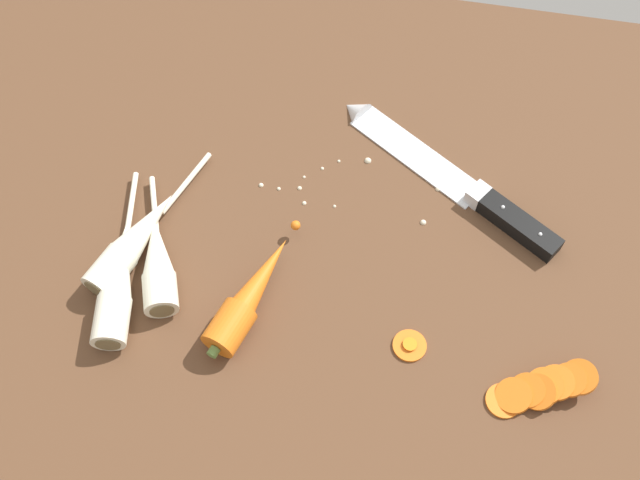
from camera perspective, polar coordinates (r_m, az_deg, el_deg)
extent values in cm
cube|color=brown|center=(91.81, 0.24, -0.05)|extent=(120.00, 90.00, 4.00)
cube|color=silver|center=(97.41, 7.59, 6.66)|extent=(19.13, 14.66, 0.50)
cone|color=silver|center=(101.60, 2.72, 10.22)|extent=(4.68, 4.96, 3.96)
cube|color=silver|center=(93.95, 12.28, 3.49)|extent=(3.29, 3.56, 2.20)
cube|color=black|center=(92.68, 15.40, 1.12)|extent=(10.73, 8.38, 2.20)
sphere|color=silver|center=(92.28, 14.19, 2.52)|extent=(0.50, 0.50, 0.50)
sphere|color=silver|center=(91.36, 16.93, 0.43)|extent=(0.50, 0.50, 0.50)
cylinder|color=orange|center=(82.53, -7.15, -6.85)|extent=(5.61, 6.41, 4.20)
cone|color=orange|center=(84.65, -4.85, -3.33)|extent=(7.66, 13.57, 3.99)
sphere|color=orange|center=(88.22, -1.93, 1.16)|extent=(1.20, 1.20, 1.20)
cylinder|color=#5B7F3D|center=(81.62, -8.38, -8.71)|extent=(1.44, 1.31, 1.20)
cylinder|color=silver|center=(85.84, -12.45, -4.09)|extent=(5.39, 5.71, 4.00)
cone|color=silver|center=(88.97, -12.74, -0.49)|extent=(6.51, 8.94, 3.80)
cylinder|color=silver|center=(93.24, -12.91, 2.63)|extent=(3.86, 8.42, 0.70)
cylinder|color=brown|center=(84.80, -12.34, -5.45)|extent=(2.72, 1.30, 2.80)
cylinder|color=silver|center=(85.64, -16.08, -6.15)|extent=(5.02, 6.28, 4.00)
cone|color=silver|center=(88.99, -15.42, -1.60)|extent=(5.68, 10.51, 3.80)
cylinder|color=silver|center=(93.71, -14.67, 2.40)|extent=(2.80, 10.69, 0.70)
cylinder|color=brown|center=(84.57, -16.34, -7.88)|extent=(2.80, 0.84, 2.80)
cylinder|color=silver|center=(88.65, -16.22, -2.38)|extent=(5.55, 6.46, 4.00)
cone|color=silver|center=(90.86, -13.35, 1.25)|extent=(6.74, 10.41, 3.80)
cylinder|color=silver|center=(94.43, -10.47, 4.45)|extent=(4.07, 10.15, 0.70)
cylinder|color=brown|center=(88.00, -17.29, -3.73)|extent=(2.75, 1.19, 2.80)
cylinder|color=orange|center=(83.20, 14.25, -12.12)|extent=(3.94, 3.94, 0.70)
cylinder|color=orange|center=(83.37, 14.99, -11.74)|extent=(4.15, 4.04, 2.23)
cylinder|color=orange|center=(83.70, 16.01, -11.31)|extent=(4.04, 3.91, 2.45)
cylinder|color=orange|center=(83.68, 16.75, -11.38)|extent=(4.18, 4.03, 2.81)
cylinder|color=orange|center=(83.87, 17.27, -10.90)|extent=(4.21, 4.11, 2.13)
cylinder|color=orange|center=(84.10, 18.08, -10.62)|extent=(4.09, 3.99, 2.00)
cylinder|color=orange|center=(84.38, 19.02, -10.37)|extent=(3.93, 3.80, 2.38)
cylinder|color=orange|center=(84.60, 19.73, -10.10)|extent=(4.12, 3.98, 2.62)
cylinder|color=orange|center=(83.59, 7.07, -8.20)|extent=(3.89, 3.89, 0.70)
cylinder|color=orange|center=(83.34, 7.09, -8.13)|extent=(1.63, 1.63, 0.16)
sphere|color=beige|center=(94.58, -1.26, 5.03)|extent=(0.41, 0.41, 0.41)
sphere|color=beige|center=(95.34, 0.18, 5.71)|extent=(0.47, 0.47, 0.47)
sphere|color=beige|center=(94.03, -4.67, 4.41)|extent=(0.64, 0.64, 0.64)
sphere|color=beige|center=(92.00, 1.15, 2.73)|extent=(0.42, 0.42, 0.42)
sphere|color=beige|center=(96.08, 1.67, 6.25)|extent=(0.43, 0.43, 0.43)
sphere|color=beige|center=(95.73, 9.52, 4.84)|extent=(0.40, 0.40, 0.40)
sphere|color=beige|center=(93.51, -1.62, 4.18)|extent=(0.58, 0.58, 0.58)
sphere|color=beige|center=(96.13, 3.80, 6.38)|extent=(0.89, 0.89, 0.89)
sphere|color=beige|center=(91.46, 8.14, 1.49)|extent=(0.75, 0.75, 0.75)
sphere|color=beige|center=(93.60, -3.27, 4.12)|extent=(0.51, 0.51, 0.51)
sphere|color=beige|center=(92.21, -1.25, 3.00)|extent=(0.56, 0.56, 0.56)
sphere|color=beige|center=(94.58, 9.28, 4.07)|extent=(0.68, 0.68, 0.68)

